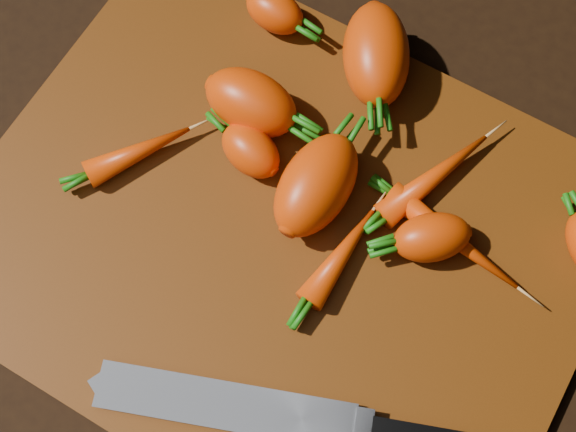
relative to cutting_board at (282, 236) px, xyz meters
The scene contains 13 objects.
ground 0.01m from the cutting_board, ahead, with size 2.00×2.00×0.01m, color black.
cutting_board is the anchor object (origin of this frame).
carrot_0 0.11m from the cutting_board, 133.81° to the left, with size 0.08×0.05×0.05m, color #E64008.
carrot_1 0.07m from the cutting_board, 141.50° to the left, with size 0.06×0.04×0.04m, color #E64008.
carrot_2 0.17m from the cutting_board, 92.34° to the left, with size 0.10×0.06×0.06m, color #E64008.
carrot_3 0.05m from the cutting_board, 78.98° to the left, with size 0.09×0.06×0.06m, color #E64008.
carrot_4 0.12m from the cutting_board, 25.44° to the left, with size 0.06×0.04×0.04m, color #E64008.
carrot_5 0.20m from the cutting_board, 122.10° to the left, with size 0.06×0.04×0.04m, color #E64008.
carrot_7 0.13m from the cutting_board, 50.15° to the left, with size 0.11×0.02×0.02m, color #E64008.
carrot_8 0.14m from the cutting_board, 26.76° to the left, with size 0.12×0.02×0.02m, color #E64008.
carrot_9 0.05m from the cutting_board, ahead, with size 0.09×0.02×0.02m, color #E64008.
carrot_10 0.14m from the cutting_board, behind, with size 0.09×0.02×0.02m, color #E64008.
knife 0.14m from the cutting_board, 68.93° to the right, with size 0.31×0.14×0.02m.
Camera 1 is at (0.11, -0.18, 0.63)m, focal length 50.00 mm.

